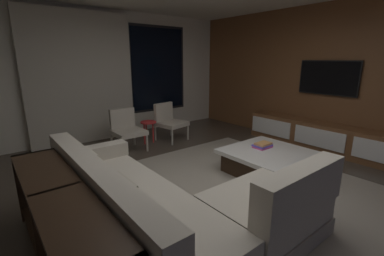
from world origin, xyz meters
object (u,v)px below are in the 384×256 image
at_px(sectional_couch, 168,208).
at_px(side_stool, 148,126).
at_px(book_stack_on_coffee_table, 263,145).
at_px(console_table_behind_couch, 62,226).
at_px(media_console, 327,138).
at_px(accent_chair_by_curtain, 126,127).
at_px(coffee_table, 268,162).
at_px(accent_chair_near_window, 169,120).
at_px(mounted_tv, 328,78).

bearing_deg(sectional_couch, side_stool, 64.07).
bearing_deg(book_stack_on_coffee_table, console_table_behind_couch, -173.98).
height_order(book_stack_on_coffee_table, side_stool, side_stool).
height_order(media_console, console_table_behind_couch, console_table_behind_couch).
relative_size(accent_chair_by_curtain, media_console, 0.25).
bearing_deg(coffee_table, accent_chair_by_curtain, 116.47).
height_order(accent_chair_near_window, mounted_tv, mounted_tv).
relative_size(accent_chair_near_window, side_stool, 1.70).
bearing_deg(sectional_couch, coffee_table, 7.89).
bearing_deg(coffee_table, side_stool, 105.05).
relative_size(book_stack_on_coffee_table, media_console, 0.09).
relative_size(coffee_table, accent_chair_near_window, 1.49).
distance_m(coffee_table, accent_chair_near_window, 2.44).
bearing_deg(media_console, side_stool, 133.37).
xyz_separation_m(sectional_couch, coffee_table, (1.98, 0.27, -0.10)).
xyz_separation_m(coffee_table, mounted_tv, (1.89, 0.14, 1.16)).
xyz_separation_m(accent_chair_near_window, accent_chair_by_curtain, (-1.00, -0.06, 0.00)).
height_order(side_stool, media_console, media_console).
relative_size(accent_chair_by_curtain, console_table_behind_couch, 0.37).
height_order(sectional_couch, media_console, sectional_couch).
relative_size(media_console, mounted_tv, 2.83).
bearing_deg(mounted_tv, accent_chair_by_curtain, 144.08).
height_order(sectional_couch, accent_chair_near_window, sectional_couch).
xyz_separation_m(sectional_couch, accent_chair_by_curtain, (0.81, 2.64, 0.14)).
bearing_deg(book_stack_on_coffee_table, coffee_table, -111.18).
relative_size(accent_chair_near_window, mounted_tv, 0.71).
bearing_deg(book_stack_on_coffee_table, accent_chair_near_window, 96.17).
distance_m(sectional_couch, book_stack_on_coffee_table, 2.10).
relative_size(book_stack_on_coffee_table, console_table_behind_couch, 0.13).
bearing_deg(accent_chair_by_curtain, mounted_tv, -35.92).
height_order(accent_chair_near_window, side_stool, accent_chair_near_window).
xyz_separation_m(sectional_couch, side_stool, (1.32, 2.72, 0.08)).
bearing_deg(mounted_tv, coffee_table, -175.82).
xyz_separation_m(accent_chair_by_curtain, media_console, (2.89, -2.42, -0.18)).
xyz_separation_m(accent_chair_by_curtain, console_table_behind_couch, (-1.72, -2.51, -0.02)).
relative_size(book_stack_on_coffee_table, accent_chair_by_curtain, 0.36).
bearing_deg(accent_chair_near_window, book_stack_on_coffee_table, -83.83).
distance_m(coffee_table, media_console, 1.71).
xyz_separation_m(accent_chair_by_curtain, side_stool, (0.52, 0.09, -0.06)).
distance_m(media_console, console_table_behind_couch, 4.61).
distance_m(sectional_couch, console_table_behind_couch, 0.93).
bearing_deg(console_table_behind_couch, accent_chair_by_curtain, 55.56).
height_order(accent_chair_by_curtain, mounted_tv, mounted_tv).
xyz_separation_m(accent_chair_by_curtain, mounted_tv, (3.07, -2.22, 0.92)).
xyz_separation_m(sectional_couch, console_table_behind_couch, (-0.91, 0.13, 0.12)).
bearing_deg(accent_chair_near_window, coffee_table, -85.74).
bearing_deg(accent_chair_near_window, mounted_tv, -47.74).
bearing_deg(coffee_table, sectional_couch, -172.11).
xyz_separation_m(book_stack_on_coffee_table, accent_chair_by_curtain, (-1.24, 2.20, 0.04)).
height_order(book_stack_on_coffee_table, mounted_tv, mounted_tv).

